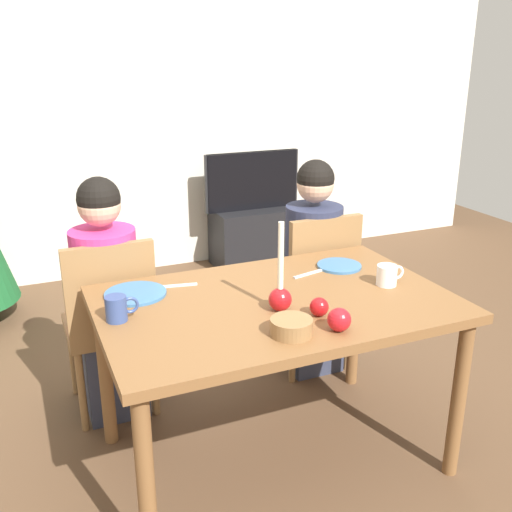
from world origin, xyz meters
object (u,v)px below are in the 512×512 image
at_px(chair_right, 315,283).
at_px(tv_stand, 252,237).
at_px(apple_near_candle, 319,307).
at_px(mug_right, 387,275).
at_px(person_right_child, 312,271).
at_px(tv, 252,181).
at_px(bowl_walnuts, 291,327).
at_px(person_left_child, 108,304).
at_px(plate_right, 339,266).
at_px(apple_by_left_plate, 339,320).
at_px(mug_left, 117,308).
at_px(chair_left, 110,318).
at_px(candle_centerpiece, 280,293).
at_px(plate_left, 135,294).
at_px(dining_table, 275,318).

xyz_separation_m(chair_right, tv_stand, (0.35, 1.69, -0.27)).
xyz_separation_m(chair_right, apple_near_candle, (-0.43, -0.81, 0.27)).
height_order(tv_stand, mug_right, mug_right).
xyz_separation_m(person_right_child, mug_right, (-0.02, -0.68, 0.22)).
bearing_deg(tv, bowl_walnuts, -110.02).
relative_size(person_left_child, person_right_child, 1.00).
xyz_separation_m(plate_right, bowl_walnuts, (-0.51, -0.52, 0.02)).
height_order(tv, apple_by_left_plate, tv).
bearing_deg(mug_left, mug_right, -5.11).
relative_size(chair_left, chair_right, 1.00).
bearing_deg(mug_right, tv, 81.09).
bearing_deg(chair_right, person_left_child, 178.29).
xyz_separation_m(candle_centerpiece, mug_right, (0.53, 0.06, -0.03)).
relative_size(plate_left, mug_left, 2.02).
relative_size(candle_centerpiece, mug_left, 2.83).
relative_size(person_right_child, mug_right, 9.12).
relative_size(candle_centerpiece, plate_left, 1.40).
relative_size(chair_right, plate_right, 4.44).
bearing_deg(tv_stand, chair_right, -101.66).
bearing_deg(person_right_child, person_left_child, 180.00).
bearing_deg(dining_table, bowl_walnuts, -104.82).
bearing_deg(chair_right, dining_table, -130.51).
height_order(candle_centerpiece, plate_left, candle_centerpiece).
bearing_deg(mug_right, chair_left, 148.60).
height_order(chair_left, apple_by_left_plate, chair_left).
distance_m(plate_left, apple_near_candle, 0.75).
bearing_deg(chair_right, mug_right, -91.62).
xyz_separation_m(tv, mug_right, (-0.37, -2.34, 0.08)).
relative_size(tv_stand, mug_left, 5.15).
distance_m(chair_left, apple_by_left_plate, 1.18).
relative_size(chair_right, tv, 1.14).
height_order(dining_table, person_left_child, person_left_child).
xyz_separation_m(chair_left, apple_near_candle, (0.65, -0.81, 0.27)).
bearing_deg(candle_centerpiece, chair_left, 127.32).
bearing_deg(chair_left, plate_right, -21.17).
relative_size(tv, apple_near_candle, 10.94).
distance_m(person_left_child, mug_right, 1.29).
bearing_deg(plate_right, candle_centerpiece, -144.66).
height_order(dining_table, person_right_child, person_right_child).
bearing_deg(bowl_walnuts, person_left_child, 117.49).
xyz_separation_m(tv_stand, plate_right, (-0.44, -2.08, 0.52)).
distance_m(chair_right, bowl_walnuts, 1.12).
bearing_deg(bowl_walnuts, tv, 69.98).
distance_m(chair_right, candle_centerpiece, 0.95).
relative_size(chair_left, apple_by_left_plate, 10.52).
relative_size(candle_centerpiece, mug_right, 2.74).
distance_m(person_right_child, bowl_walnuts, 1.13).
xyz_separation_m(apple_near_candle, apple_by_left_plate, (0.00, -0.14, 0.01)).
bearing_deg(apple_near_candle, plate_left, 141.58).
distance_m(plate_left, apple_by_left_plate, 0.85).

